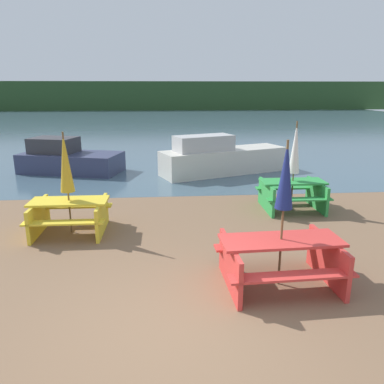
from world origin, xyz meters
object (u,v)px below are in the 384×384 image
Objects in this scene: picnic_table_green at (292,192)px; boat at (221,158)px; umbrella_gold at (65,163)px; umbrella_white at (295,148)px; boat_second at (68,159)px; picnic_table_yellow at (70,213)px; umbrella_navy at (286,176)px; picnic_table_red at (280,257)px.

boat is (-1.18, 4.39, 0.10)m from picnic_table_green.
umbrella_white reaches higher than umbrella_gold.
picnic_table_yellow is at bearing -60.92° from boat_second.
umbrella_white is at bearing -21.00° from boat_second.
picnic_table_yellow is 4.82m from umbrella_navy.
boat_second is at bearing 143.42° from picnic_table_green.
umbrella_gold reaches higher than boat.
boat is 5.72m from boat_second.
picnic_table_red is at bearing -111.60° from picnic_table_green.
picnic_table_red is 4.63m from picnic_table_yellow.
picnic_table_yellow is 0.70× the size of umbrella_navy.
umbrella_gold reaches higher than picnic_table_green.
umbrella_navy is at bearing -111.60° from umbrella_white.
umbrella_white is (5.35, 1.21, 1.17)m from picnic_table_yellow.
umbrella_white reaches higher than boat_second.
umbrella_white reaches higher than boat.
picnic_table_yellow is 1.11m from umbrella_gold.
boat reaches higher than boat_second.
umbrella_white reaches higher than picnic_table_red.
boat_second is (-1.51, 6.30, -1.07)m from umbrella_gold.
umbrella_navy reaches higher than picnic_table_yellow.
umbrella_white is at bearing 0.00° from picnic_table_green.
umbrella_gold is at bearing -167.24° from umbrella_white.
boat_second is (-6.86, 5.09, -1.12)m from umbrella_white.
boat is 1.24× the size of boat_second.
umbrella_gold is at bearing 146.44° from umbrella_navy.
umbrella_white is at bearing 12.76° from picnic_table_yellow.
picnic_table_red reaches higher than picnic_table_yellow.
umbrella_gold is 4.63m from umbrella_navy.
boat is (0.31, 8.16, -1.22)m from umbrella_navy.
umbrella_white is 0.46× the size of boat.
umbrella_navy is at bearing -113.28° from boat.
picnic_table_red is 0.40× the size of boat.
boat_second is (-1.51, 6.30, 0.04)m from picnic_table_yellow.
umbrella_navy reaches higher than boat.
umbrella_gold reaches higher than picnic_table_red.
picnic_table_yellow is 1.01× the size of picnic_table_green.
boat is (-1.18, 4.39, -1.05)m from umbrella_white.
umbrella_navy reaches higher than umbrella_gold.
picnic_table_green is 0.70× the size of umbrella_navy.
umbrella_gold reaches higher than boat_second.
umbrella_navy is (-1.49, -3.77, 1.33)m from picnic_table_green.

